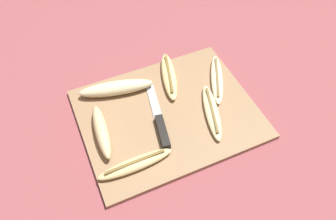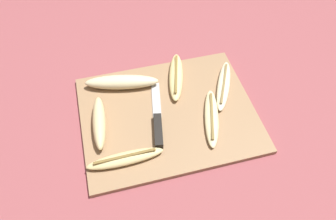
# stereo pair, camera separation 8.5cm
# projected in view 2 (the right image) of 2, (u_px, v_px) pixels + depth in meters

# --- Properties ---
(ground_plane) EXTENTS (4.00, 4.00, 0.00)m
(ground_plane) POSITION_uv_depth(u_px,v_px,m) (168.00, 115.00, 0.87)
(ground_plane) COLOR #93474C
(cutting_board) EXTENTS (0.45, 0.36, 0.01)m
(cutting_board) POSITION_uv_depth(u_px,v_px,m) (168.00, 114.00, 0.86)
(cutting_board) COLOR #997551
(cutting_board) RESTS_ON ground_plane
(knife) EXTENTS (0.06, 0.21, 0.02)m
(knife) POSITION_uv_depth(u_px,v_px,m) (158.00, 124.00, 0.82)
(knife) COLOR black
(knife) RESTS_ON cutting_board
(banana_soft_right) EXTENTS (0.09, 0.18, 0.02)m
(banana_soft_right) POSITION_uv_depth(u_px,v_px,m) (212.00, 117.00, 0.84)
(banana_soft_right) COLOR beige
(banana_soft_right) RESTS_ON cutting_board
(banana_bright_far) EXTENTS (0.11, 0.18, 0.02)m
(banana_bright_far) POSITION_uv_depth(u_px,v_px,m) (224.00, 85.00, 0.90)
(banana_bright_far) COLOR beige
(banana_bright_far) RESTS_ON cutting_board
(banana_spotted_left) EXTENTS (0.18, 0.04, 0.02)m
(banana_spotted_left) POSITION_uv_depth(u_px,v_px,m) (125.00, 159.00, 0.76)
(banana_spotted_left) COLOR #DBC684
(banana_spotted_left) RESTS_ON cutting_board
(banana_mellow_near) EXTENTS (0.05, 0.17, 0.04)m
(banana_mellow_near) POSITION_uv_depth(u_px,v_px,m) (99.00, 122.00, 0.82)
(banana_mellow_near) COLOR beige
(banana_mellow_near) RESTS_ON cutting_board
(banana_cream_curved) EXTENTS (0.21, 0.09, 0.04)m
(banana_cream_curved) POSITION_uv_depth(u_px,v_px,m) (122.00, 82.00, 0.90)
(banana_cream_curved) COLOR beige
(banana_cream_curved) RESTS_ON cutting_board
(banana_golden_short) EXTENTS (0.09, 0.18, 0.02)m
(banana_golden_short) POSITION_uv_depth(u_px,v_px,m) (176.00, 76.00, 0.92)
(banana_golden_short) COLOR #EDD689
(banana_golden_short) RESTS_ON cutting_board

